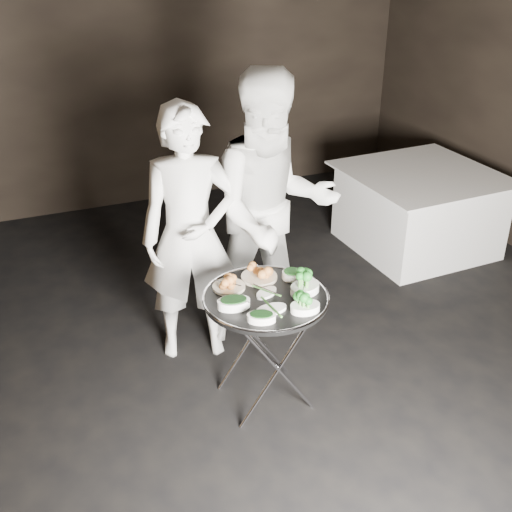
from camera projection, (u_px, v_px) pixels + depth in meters
name	position (u px, v px, depth m)	size (l,w,h in m)	color
floor	(263.00, 402.00, 4.10)	(6.00, 7.00, 0.05)	black
wall_back	(123.00, 59.00, 6.27)	(6.00, 0.05, 3.00)	black
tray_stand	(265.00, 344.00, 3.91)	(0.50, 0.42, 0.74)	silver
serving_tray	(266.00, 298.00, 3.75)	(0.75, 0.75, 0.04)	black
potato_plate_a	(229.00, 284.00, 3.82)	(0.20, 0.20, 0.07)	beige
potato_plate_b	(259.00, 273.00, 3.92)	(0.22, 0.22, 0.08)	beige
greens_bowl	(292.00, 274.00, 3.93)	(0.13, 0.13, 0.07)	white
asparagus_plate_a	(266.00, 292.00, 3.77)	(0.18, 0.16, 0.03)	white
asparagus_plate_b	(271.00, 308.00, 3.60)	(0.19, 0.12, 0.04)	white
spinach_bowl_a	(234.00, 302.00, 3.63)	(0.21, 0.16, 0.08)	white
spinach_bowl_b	(261.00, 316.00, 3.51)	(0.19, 0.16, 0.07)	white
broccoli_bowl_a	(305.00, 287.00, 3.78)	(0.23, 0.19, 0.08)	white
broccoli_bowl_b	(305.00, 306.00, 3.60)	(0.18, 0.14, 0.07)	white
serving_utensils	(264.00, 284.00, 3.79)	(0.57, 0.43, 0.01)	silver
waiter_left	(190.00, 236.00, 4.18)	(0.64, 0.42, 1.76)	silver
waiter_right	(273.00, 212.00, 4.33)	(0.93, 0.73, 1.92)	silver
dining_table	(418.00, 210.00, 5.83)	(1.27, 1.27, 0.72)	white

